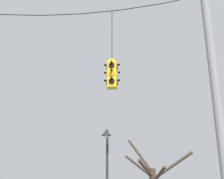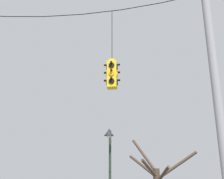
# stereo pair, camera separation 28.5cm
# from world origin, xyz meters

# --- Properties ---
(utility_pole_right) EXTENTS (0.30, 0.30, 9.43)m
(utility_pole_right) POSITION_xyz_m (5.51, -0.46, 4.70)
(utility_pole_right) COLOR gray
(utility_pole_right) RESTS_ON ground_plane
(span_wire) EXTENTS (11.04, 0.03, 0.67)m
(span_wire) POSITION_xyz_m (-0.00, -0.46, 8.57)
(span_wire) COLOR black
(traffic_light_near_left_pole) EXTENTS (0.58, 0.58, 3.13)m
(traffic_light_near_left_pole) POSITION_xyz_m (1.97, -0.46, 5.82)
(traffic_light_near_left_pole) COLOR yellow
(street_lamp) EXTENTS (0.47, 0.81, 4.55)m
(street_lamp) POSITION_xyz_m (1.45, 3.60, 3.37)
(street_lamp) COLOR #233323
(street_lamp) RESTS_ON ground_plane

